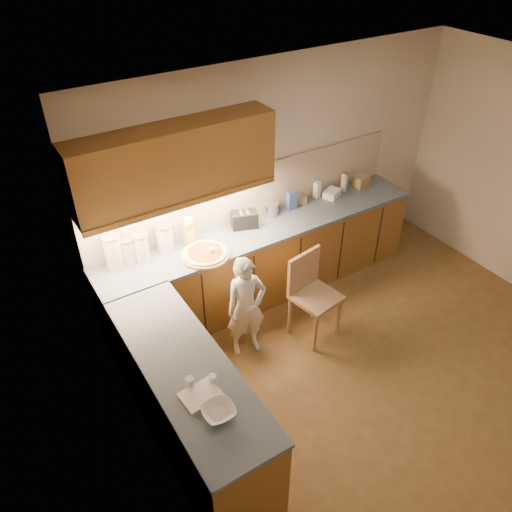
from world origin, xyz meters
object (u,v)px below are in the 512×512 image
at_px(pizza_on_board, 205,253).
at_px(wooden_chair, 311,290).
at_px(oil_jug, 189,232).
at_px(toaster, 244,220).
at_px(child, 246,307).

height_order(pizza_on_board, wooden_chair, pizza_on_board).
distance_m(pizza_on_board, oil_jug, 0.29).
bearing_deg(pizza_on_board, toaster, 22.11).
relative_size(oil_jug, toaster, 1.00).
relative_size(pizza_on_board, wooden_chair, 0.52).
xyz_separation_m(pizza_on_board, wooden_chair, (0.85, -0.65, -0.39)).
xyz_separation_m(oil_jug, toaster, (0.64, -0.02, -0.05)).
xyz_separation_m(wooden_chair, toaster, (-0.25, 0.90, 0.46)).
relative_size(child, toaster, 3.58).
height_order(child, toaster, child).
height_order(child, oil_jug, oil_jug).
bearing_deg(wooden_chair, toaster, 95.73).
xyz_separation_m(child, wooden_chair, (0.70, -0.12, -0.01)).
height_order(pizza_on_board, child, child).
height_order(child, wooden_chair, child).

